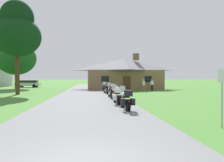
# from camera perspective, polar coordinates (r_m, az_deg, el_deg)

# --- Properties ---
(ground_plane) EXTENTS (500.00, 500.00, 0.00)m
(ground_plane) POSITION_cam_1_polar(r_m,az_deg,el_deg) (24.27, -6.16, -3.55)
(ground_plane) COLOR #42752D
(asphalt_driveway) EXTENTS (6.40, 80.00, 0.06)m
(asphalt_driveway) POSITION_cam_1_polar(r_m,az_deg,el_deg) (22.28, -6.20, -3.86)
(asphalt_driveway) COLOR slate
(asphalt_driveway) RESTS_ON ground
(motorcycle_white_nearest_to_camera) EXTENTS (0.76, 2.08, 1.30)m
(motorcycle_white_nearest_to_camera) POSITION_cam_1_polar(r_m,az_deg,el_deg) (12.16, 3.69, -4.95)
(motorcycle_white_nearest_to_camera) COLOR black
(motorcycle_white_nearest_to_camera) RESTS_ON asphalt_driveway
(motorcycle_orange_second_in_row) EXTENTS (0.81, 2.08, 1.30)m
(motorcycle_orange_second_in_row) POSITION_cam_1_polar(r_m,az_deg,el_deg) (14.86, 1.40, -3.91)
(motorcycle_orange_second_in_row) COLOR black
(motorcycle_orange_second_in_row) RESTS_ON asphalt_driveway
(motorcycle_yellow_third_in_row) EXTENTS (0.66, 2.08, 1.30)m
(motorcycle_yellow_third_in_row) POSITION_cam_1_polar(r_m,az_deg,el_deg) (17.59, 0.65, -3.15)
(motorcycle_yellow_third_in_row) COLOR black
(motorcycle_yellow_third_in_row) RESTS_ON asphalt_driveway
(motorcycle_white_fourth_in_row) EXTENTS (0.66, 2.08, 1.30)m
(motorcycle_white_fourth_in_row) POSITION_cam_1_polar(r_m,az_deg,el_deg) (19.79, -0.36, -2.72)
(motorcycle_white_fourth_in_row) COLOR black
(motorcycle_white_fourth_in_row) RESTS_ON asphalt_driveway
(motorcycle_green_fifth_in_row) EXTENTS (0.88, 2.08, 1.30)m
(motorcycle_green_fifth_in_row) POSITION_cam_1_polar(r_m,az_deg,el_deg) (22.35, -0.25, -2.35)
(motorcycle_green_fifth_in_row) COLOR black
(motorcycle_green_fifth_in_row) RESTS_ON asphalt_driveway
(motorcycle_blue_sixth_in_row) EXTENTS (0.74, 2.08, 1.30)m
(motorcycle_blue_sixth_in_row) POSITION_cam_1_polar(r_m,az_deg,el_deg) (24.96, -1.43, -2.00)
(motorcycle_blue_sixth_in_row) COLOR black
(motorcycle_blue_sixth_in_row) RESTS_ON asphalt_driveway
(motorcycle_orange_farthest_in_row) EXTENTS (0.76, 2.08, 1.30)m
(motorcycle_orange_farthest_in_row) POSITION_cam_1_polar(r_m,az_deg,el_deg) (27.49, -1.88, -1.77)
(motorcycle_orange_farthest_in_row) COLOR black
(motorcycle_orange_farthest_in_row) RESTS_ON asphalt_driveway
(stone_lodge) EXTENTS (12.30, 7.52, 5.90)m
(stone_lodge) POSITION_cam_1_polar(r_m,az_deg,el_deg) (36.33, 2.98, 1.94)
(stone_lodge) COLOR brown
(stone_lodge) RESTS_ON ground
(bystander_white_shirt_near_lodge) EXTENTS (0.53, 0.31, 1.67)m
(bystander_white_shirt_near_lodge) POSITION_cam_1_polar(r_m,az_deg,el_deg) (32.20, 10.33, -0.84)
(bystander_white_shirt_near_lodge) COLOR black
(bystander_white_shirt_near_lodge) RESTS_ON ground
(bystander_white_shirt_beside_signpost) EXTENTS (0.23, 0.55, 1.67)m
(bystander_white_shirt_beside_signpost) POSITION_cam_1_polar(r_m,az_deg,el_deg) (29.69, 8.23, -0.97)
(bystander_white_shirt_beside_signpost) COLOR #75664C
(bystander_white_shirt_beside_signpost) RESTS_ON ground
(metal_signpost_roadside) EXTENTS (0.36, 0.06, 2.14)m
(metal_signpost_roadside) POSITION_cam_1_polar(r_m,az_deg,el_deg) (8.97, 26.66, -2.29)
(metal_signpost_roadside) COLOR #9EA0A5
(metal_signpost_roadside) RESTS_ON ground
(tree_left_near) EXTENTS (5.15, 5.15, 10.43)m
(tree_left_near) POSITION_cam_1_polar(r_m,az_deg,el_deg) (27.04, -23.36, 11.80)
(tree_left_near) COLOR #422D19
(tree_left_near) RESTS_ON ground
(tree_left_far) EXTENTS (6.60, 6.60, 10.30)m
(tree_left_far) POSITION_cam_1_polar(r_m,az_deg,el_deg) (40.91, -23.62, 6.52)
(tree_left_far) COLOR #422D19
(tree_left_far) RESTS_ON ground
(metal_silo_distant) EXTENTS (4.13, 4.13, 8.31)m
(metal_silo_distant) POSITION_cam_1_polar(r_m,az_deg,el_deg) (56.57, -26.41, 3.04)
(metal_silo_distant) COLOR #B2B7BC
(metal_silo_distant) RESTS_ON ground
(parked_white_suv_far_left) EXTENTS (4.69, 2.09, 1.40)m
(parked_white_suv_far_left) POSITION_cam_1_polar(r_m,az_deg,el_deg) (46.24, -20.89, -0.59)
(parked_white_suv_far_left) COLOR silver
(parked_white_suv_far_left) RESTS_ON ground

